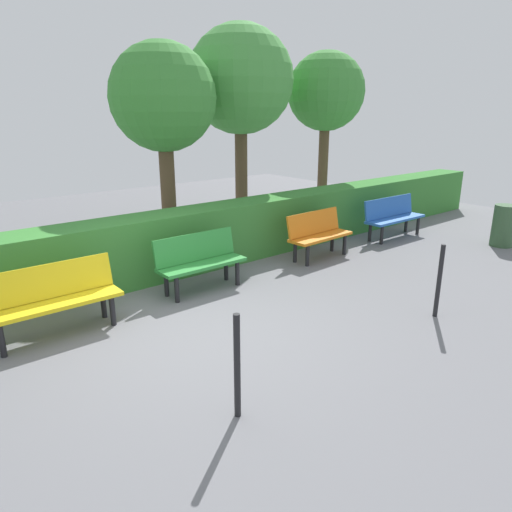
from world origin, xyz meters
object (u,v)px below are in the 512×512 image
object	(u,v)px
bench_green	(200,260)
tree_near	(326,93)
bench_blue	(393,215)
trash_bin	(504,226)
bench_yellow	(52,297)
tree_far	(163,100)
tree_mid	(240,81)
bench_orange	(318,233)

from	to	relation	value
bench_green	tree_near	distance (m)	6.41
tree_near	bench_blue	bearing A→B (deg)	80.27
tree_near	trash_bin	bearing A→B (deg)	99.37
bench_yellow	tree_far	xyz separation A→B (m)	(-3.11, -2.62, 2.36)
trash_bin	bench_green	bearing A→B (deg)	-17.30
bench_green	trash_bin	xyz separation A→B (m)	(-6.06, 1.89, -0.06)
bench_blue	tree_near	world-z (taller)	tree_near
bench_blue	tree_mid	world-z (taller)	tree_mid
bench_orange	trash_bin	xyz separation A→B (m)	(-3.47, 1.86, -0.06)
bench_blue	tree_near	size ratio (longest dim) A/B	0.40
tree_mid	tree_far	size ratio (longest dim) A/B	1.14
bench_blue	bench_yellow	bearing A→B (deg)	1.67
bench_yellow	tree_near	distance (m)	8.37
tree_far	tree_near	bearing A→B (deg)	178.99
bench_yellow	tree_near	bearing A→B (deg)	-161.06
bench_yellow	bench_orange	bearing A→B (deg)	-178.57
bench_orange	tree_mid	distance (m)	4.01
bench_blue	bench_orange	size ratio (longest dim) A/B	1.18
bench_orange	bench_green	size ratio (longest dim) A/B	0.98
tree_near	bench_green	bearing A→B (deg)	24.37
bench_blue	bench_green	size ratio (longest dim) A/B	1.16
bench_green	bench_yellow	xyz separation A→B (m)	(2.20, 0.12, 0.00)
tree_near	tree_far	size ratio (longest dim) A/B	1.04
bench_orange	bench_green	world-z (taller)	same
trash_bin	bench_orange	bearing A→B (deg)	-28.17
tree_mid	trash_bin	xyz separation A→B (m)	(-3.04, 4.72, -2.84)
bench_yellow	tree_far	world-z (taller)	tree_far
tree_mid	bench_yellow	bearing A→B (deg)	29.50
bench_orange	bench_yellow	size ratio (longest dim) A/B	0.86
bench_yellow	tree_far	distance (m)	4.70
bench_orange	tree_near	distance (m)	4.50
tree_mid	bench_blue	bearing A→B (deg)	123.55
tree_far	trash_bin	xyz separation A→B (m)	(-5.15, 4.39, -2.42)
trash_bin	tree_near	bearing A→B (deg)	-80.63
bench_yellow	trash_bin	bearing A→B (deg)	168.24
bench_yellow	bench_green	bearing A→B (deg)	-176.53
bench_orange	tree_mid	xyz separation A→B (m)	(-0.43, -2.86, 2.78)
bench_yellow	trash_bin	size ratio (longest dim) A/B	1.88
bench_yellow	tree_mid	distance (m)	6.61
bench_orange	tree_far	xyz separation A→B (m)	(1.68, -2.53, 2.37)
tree_near	trash_bin	distance (m)	5.10
tree_near	tree_mid	distance (m)	2.37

